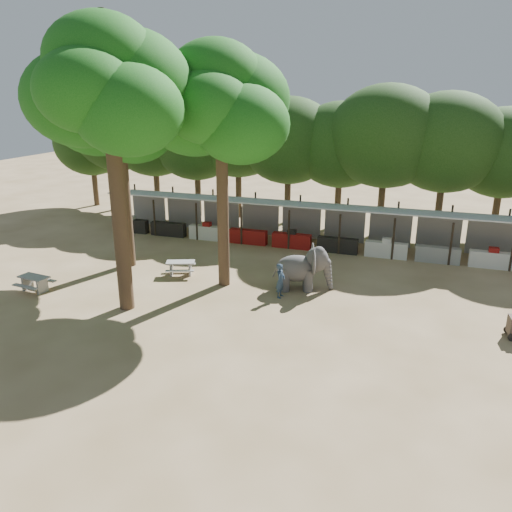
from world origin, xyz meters
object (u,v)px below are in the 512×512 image
(yard_tree_left, at_px, (117,110))
(yard_tree_center, at_px, (108,88))
(elephant, at_px, (304,268))
(picnic_table_far, at_px, (181,266))
(yard_tree_back, at_px, (219,104))
(picnic_table_near, at_px, (34,281))
(handler, at_px, (280,281))

(yard_tree_left, distance_m, yard_tree_center, 5.92)
(elephant, bearing_deg, picnic_table_far, 165.69)
(yard_tree_center, distance_m, elephant, 11.61)
(yard_tree_center, xyz_separation_m, yard_tree_back, (3.00, 4.00, -0.67))
(picnic_table_near, xyz_separation_m, picnic_table_far, (5.57, 4.26, -0.02))
(elephant, distance_m, handler, 1.55)
(yard_tree_center, bearing_deg, yard_tree_back, 53.14)
(yard_tree_left, relative_size, picnic_table_near, 6.67)
(yard_tree_back, distance_m, elephant, 8.47)
(elephant, height_order, handler, elephant)
(yard_tree_center, xyz_separation_m, handler, (6.21, 3.15, -8.39))
(yard_tree_left, bearing_deg, elephant, -3.06)
(handler, height_order, picnic_table_far, handler)
(yard_tree_left, height_order, yard_tree_back, yard_tree_back)
(yard_tree_center, distance_m, yard_tree_back, 5.04)
(yard_tree_left, bearing_deg, picnic_table_near, -112.93)
(elephant, bearing_deg, picnic_table_near, -175.57)
(yard_tree_back, relative_size, picnic_table_far, 6.22)
(yard_tree_center, height_order, handler, yard_tree_center)
(yard_tree_back, bearing_deg, handler, -14.90)
(elephant, distance_m, picnic_table_near, 12.86)
(yard_tree_left, bearing_deg, yard_tree_center, -59.04)
(yard_tree_back, distance_m, handler, 8.41)
(handler, xyz_separation_m, picnic_table_far, (-5.73, 1.17, -0.34))
(elephant, relative_size, picnic_table_near, 1.76)
(elephant, bearing_deg, handler, -135.76)
(yard_tree_left, bearing_deg, handler, -11.38)
(yard_tree_left, height_order, yard_tree_center, yard_tree_center)
(yard_tree_center, xyz_separation_m, elephant, (6.98, 4.47, -8.13))
(yard_tree_left, relative_size, elephant, 3.79)
(yard_tree_left, xyz_separation_m, picnic_table_far, (3.48, -0.68, -7.73))
(picnic_table_far, bearing_deg, yard_tree_center, -117.65)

